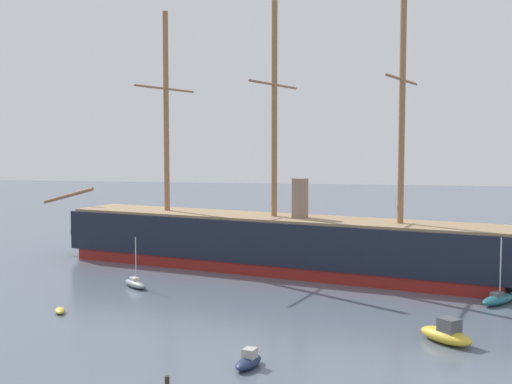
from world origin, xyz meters
name	(u,v)px	position (x,y,z in m)	size (l,w,h in m)	color
tall_ship	(274,242)	(-3.17, 49.16, 3.38)	(63.08, 22.75, 31.01)	maroon
motorboat_near_centre	(249,361)	(0.23, 15.88, 0.44)	(2.00, 3.22, 1.26)	#1E284C
dinghy_mid_left	(60,311)	(-18.90, 26.80, 0.24)	(1.72, 2.16, 0.47)	gold
motorboat_mid_right	(446,334)	(13.90, 23.88, 0.69)	(4.62, 4.74, 1.96)	gold
sailboat_alongside_bow	(135,283)	(-15.98, 37.77, 0.44)	(3.77, 3.68, 5.28)	gray
sailboat_alongside_stern	(498,299)	(19.84, 37.06, 0.52)	(4.19, 4.59, 6.24)	#236670
dinghy_far_left	(107,253)	(-26.64, 55.68, 0.21)	(0.89, 1.83, 0.42)	#B22D28
motorboat_distant_centre	(314,245)	(0.03, 64.99, 0.58)	(4.20, 2.68, 1.64)	#1E284C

